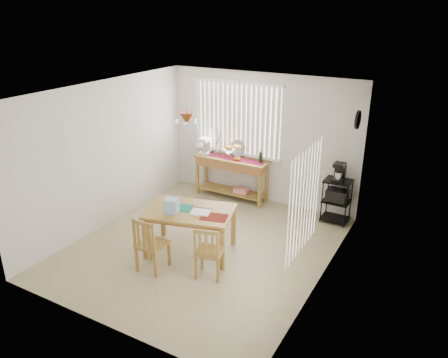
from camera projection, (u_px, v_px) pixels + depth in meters
The scene contains 10 objects.
ground at pixel (203, 247), 7.32m from camera, with size 4.00×4.50×0.01m, color tan.
room_shell at pixel (202, 150), 6.71m from camera, with size 4.20×4.70×2.70m.
sideboard at pixel (232, 168), 8.95m from camera, with size 1.55×0.44×0.87m.
sideboard_items at pixel (221, 150), 8.95m from camera, with size 1.47×0.37×0.67m.
wire_cart at pixel (337, 197), 8.00m from camera, with size 0.49×0.39×0.83m.
cart_items at pixel (339, 172), 7.83m from camera, with size 0.19×0.23×0.34m.
dining_table at pixel (190, 215), 6.97m from camera, with size 1.56×1.21×0.74m.
table_items at pixel (179, 207), 6.83m from camera, with size 1.14×0.52×0.24m.
chair_left at pixel (151, 245), 6.53m from camera, with size 0.42×0.42×0.88m.
chair_right at pixel (209, 252), 6.37m from camera, with size 0.48×0.48×0.84m.
Camera 1 is at (3.43, -5.39, 3.77)m, focal length 35.00 mm.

